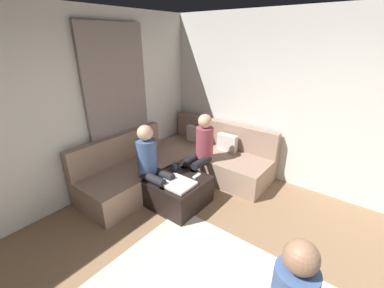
# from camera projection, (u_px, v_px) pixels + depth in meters

# --- Properties ---
(wall_back) EXTENTS (6.00, 0.12, 2.70)m
(wall_back) POSITION_uv_depth(u_px,v_px,m) (341.00, 110.00, 3.53)
(wall_back) COLOR silver
(wall_back) RESTS_ON ground_plane
(wall_left) EXTENTS (0.12, 6.00, 2.70)m
(wall_left) POSITION_uv_depth(u_px,v_px,m) (24.00, 122.00, 3.06)
(wall_left) COLOR silver
(wall_left) RESTS_ON ground_plane
(curtain_panel) EXTENTS (0.06, 1.10, 2.50)m
(curtain_panel) POSITION_uv_depth(u_px,v_px,m) (119.00, 109.00, 3.98)
(curtain_panel) COLOR gray
(curtain_panel) RESTS_ON ground_plane
(sectional_couch) EXTENTS (2.10, 2.55, 0.87)m
(sectional_couch) POSITION_uv_depth(u_px,v_px,m) (180.00, 164.00, 4.35)
(sectional_couch) COLOR #9E7F6B
(sectional_couch) RESTS_ON ground_plane
(ottoman) EXTENTS (0.76, 0.76, 0.42)m
(ottoman) POSITION_uv_depth(u_px,v_px,m) (178.00, 191.00, 3.70)
(ottoman) COLOR black
(ottoman) RESTS_ON ground_plane
(folded_blanket) EXTENTS (0.44, 0.36, 0.04)m
(folded_blanket) POSITION_uv_depth(u_px,v_px,m) (177.00, 183.00, 3.47)
(folded_blanket) COLOR white
(folded_blanket) RESTS_ON ottoman
(coffee_mug) EXTENTS (0.08, 0.08, 0.10)m
(coffee_mug) POSITION_uv_depth(u_px,v_px,m) (174.00, 167.00, 3.86)
(coffee_mug) COLOR #334C72
(coffee_mug) RESTS_ON ottoman
(game_remote) EXTENTS (0.05, 0.15, 0.02)m
(game_remote) POSITION_uv_depth(u_px,v_px,m) (197.00, 176.00, 3.67)
(game_remote) COLOR white
(game_remote) RESTS_ON ottoman
(person_on_couch_back) EXTENTS (0.30, 0.60, 1.20)m
(person_on_couch_back) POSITION_uv_depth(u_px,v_px,m) (201.00, 148.00, 4.02)
(person_on_couch_back) COLOR black
(person_on_couch_back) RESTS_ON ground_plane
(person_on_couch_side) EXTENTS (0.60, 0.30, 1.20)m
(person_on_couch_side) POSITION_uv_depth(u_px,v_px,m) (152.00, 163.00, 3.56)
(person_on_couch_side) COLOR black
(person_on_couch_side) RESTS_ON ground_plane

